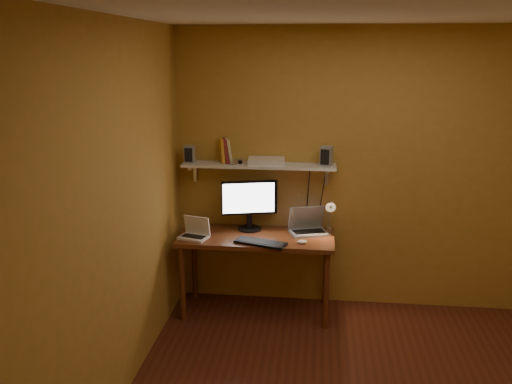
# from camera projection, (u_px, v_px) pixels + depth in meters

# --- Properties ---
(room) EXTENTS (3.44, 3.24, 2.64)m
(room) POSITION_uv_depth(u_px,v_px,m) (376.00, 226.00, 3.43)
(room) COLOR #532315
(room) RESTS_ON ground
(desk) EXTENTS (1.40, 0.60, 0.75)m
(desk) POSITION_uv_depth(u_px,v_px,m) (256.00, 245.00, 4.93)
(desk) COLOR maroon
(desk) RESTS_ON ground
(wall_shelf) EXTENTS (1.40, 0.25, 0.21)m
(wall_shelf) POSITION_uv_depth(u_px,v_px,m) (259.00, 166.00, 4.94)
(wall_shelf) COLOR silver
(wall_shelf) RESTS_ON room
(monitor) EXTENTS (0.51, 0.27, 0.47)m
(monitor) POSITION_uv_depth(u_px,v_px,m) (249.00, 202.00, 5.01)
(monitor) COLOR black
(monitor) RESTS_ON desk
(laptop) EXTENTS (0.39, 0.33, 0.24)m
(laptop) POSITION_uv_depth(u_px,v_px,m) (308.00, 226.00, 4.98)
(laptop) COLOR gray
(laptop) RESTS_ON desk
(netbook) EXTENTS (0.29, 0.24, 0.19)m
(netbook) POSITION_uv_depth(u_px,v_px,m) (195.00, 232.00, 4.85)
(netbook) COLOR white
(netbook) RESTS_ON desk
(keyboard) EXTENTS (0.48, 0.29, 0.02)m
(keyboard) POSITION_uv_depth(u_px,v_px,m) (261.00, 243.00, 4.69)
(keyboard) COLOR black
(keyboard) RESTS_ON desk
(mouse) EXTENTS (0.10, 0.07, 0.03)m
(mouse) POSITION_uv_depth(u_px,v_px,m) (302.00, 242.00, 4.70)
(mouse) COLOR white
(mouse) RESTS_ON desk
(desk_lamp) EXTENTS (0.09, 0.23, 0.38)m
(desk_lamp) POSITION_uv_depth(u_px,v_px,m) (330.00, 212.00, 4.90)
(desk_lamp) COLOR silver
(desk_lamp) RESTS_ON desk
(speaker_left) EXTENTS (0.09, 0.09, 0.16)m
(speaker_left) POSITION_uv_depth(u_px,v_px,m) (189.00, 154.00, 4.97)
(speaker_left) COLOR gray
(speaker_left) RESTS_ON wall_shelf
(speaker_right) EXTENTS (0.12, 0.12, 0.18)m
(speaker_right) POSITION_uv_depth(u_px,v_px,m) (326.00, 156.00, 4.84)
(speaker_right) COLOR gray
(speaker_right) RESTS_ON wall_shelf
(books) EXTENTS (0.16, 0.16, 0.22)m
(books) POSITION_uv_depth(u_px,v_px,m) (225.00, 151.00, 4.97)
(books) COLOR gold
(books) RESTS_ON wall_shelf
(shelf_camera) EXTENTS (0.11, 0.07, 0.06)m
(shelf_camera) POSITION_uv_depth(u_px,v_px,m) (240.00, 162.00, 4.88)
(shelf_camera) COLOR silver
(shelf_camera) RESTS_ON wall_shelf
(router) EXTENTS (0.34, 0.24, 0.06)m
(router) POSITION_uv_depth(u_px,v_px,m) (266.00, 161.00, 4.92)
(router) COLOR white
(router) RESTS_ON wall_shelf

